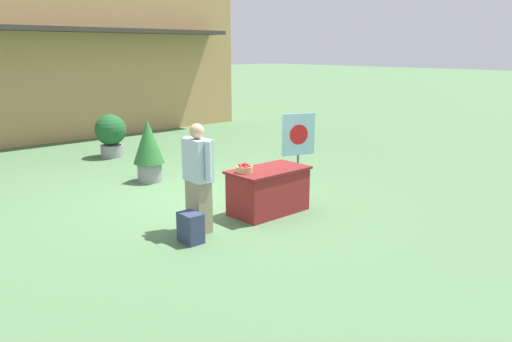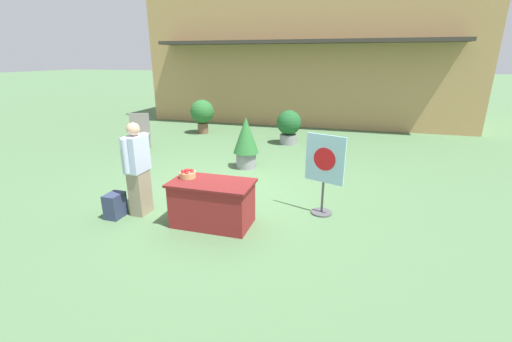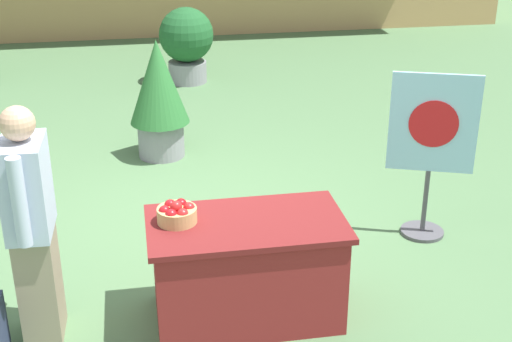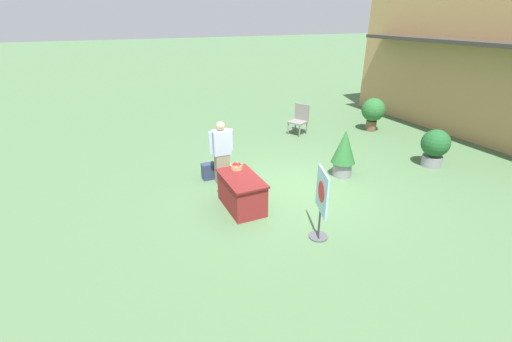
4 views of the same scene
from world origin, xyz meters
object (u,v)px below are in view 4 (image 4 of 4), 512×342
potted_plant_far_left (373,111)px  potted_plant_near_right (435,146)px  potted_plant_far_right (344,151)px  display_table (242,192)px  backpack (209,171)px  person_visitor (222,153)px  poster_board (321,201)px  patio_chair (300,118)px  apple_basket (237,166)px

potted_plant_far_left → potted_plant_near_right: potted_plant_far_left is taller
potted_plant_far_left → potted_plant_far_right: size_ratio=0.95×
display_table → backpack: (-1.69, -0.23, -0.16)m
display_table → backpack: 1.71m
person_visitor → potted_plant_far_left: 6.62m
person_visitor → potted_plant_near_right: 5.88m
backpack → potted_plant_far_right: size_ratio=0.34×
poster_board → patio_chair: 6.31m
person_visitor → potted_plant_near_right: person_visitor is taller
backpack → potted_plant_near_right: 6.22m
patio_chair → potted_plant_far_left: potted_plant_far_left is taller
potted_plant_far_right → display_table: bearing=-82.2°
poster_board → potted_plant_near_right: bearing=-142.1°
apple_basket → person_visitor: person_visitor is taller
display_table → potted_plant_far_right: (-0.42, 3.03, 0.32)m
patio_chair → person_visitor: bearing=7.5°
display_table → apple_basket: 0.62m
potted_plant_far_left → patio_chair: bearing=-107.1°
person_visitor → backpack: 0.73m
backpack → patio_chair: bearing=119.0°
apple_basket → backpack: (-1.24, -0.30, -0.59)m
potted_plant_near_right → potted_plant_far_left: bearing=168.0°
apple_basket → potted_plant_near_right: 5.68m
poster_board → potted_plant_near_right: size_ratio=1.32×
apple_basket → backpack: size_ratio=0.62×
potted_plant_far_right → patio_chair: bearing=167.1°
person_visitor → potted_plant_far_left: size_ratio=1.34×
potted_plant_far_left → potted_plant_far_right: potted_plant_far_right is taller
patio_chair → potted_plant_far_left: (0.79, 2.58, 0.16)m
patio_chair → potted_plant_near_right: (4.03, 1.89, 0.02)m
apple_basket → poster_board: (2.10, 0.83, -0.00)m
apple_basket → poster_board: poster_board is taller
display_table → patio_chair: (-3.93, 3.83, 0.20)m
potted_plant_far_left → potted_plant_far_right: (2.72, -3.39, -0.04)m
person_visitor → poster_board: (3.00, 0.87, -0.01)m
patio_chair → potted_plant_far_left: 2.71m
display_table → person_visitor: (-1.35, 0.03, 0.44)m
poster_board → potted_plant_far_left: 7.30m
apple_basket → potted_plant_far_right: size_ratio=0.21×
backpack → potted_plant_far_left: size_ratio=0.35×
person_visitor → potted_plant_far_left: (-1.79, 6.38, -0.08)m
potted_plant_far_right → potted_plant_near_right: size_ratio=1.19×
display_table → potted_plant_far_left: bearing=116.1°
display_table → potted_plant_far_right: size_ratio=1.04×
potted_plant_near_right → potted_plant_far_right: bearing=-100.9°
person_visitor → potted_plant_near_right: size_ratio=1.51×
potted_plant_far_left → potted_plant_near_right: 3.31m
display_table → potted_plant_far_right: potted_plant_far_right is taller
apple_basket → potted_plant_near_right: potted_plant_near_right is taller
display_table → person_visitor: size_ratio=0.82×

